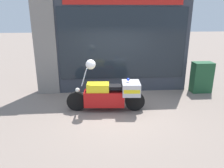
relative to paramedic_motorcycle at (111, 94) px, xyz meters
name	(u,v)px	position (x,y,z in m)	size (l,w,h in m)	color
ground_plane	(118,111)	(0.23, -0.09, -0.54)	(60.00, 60.00, 0.00)	gray
shop_building	(103,45)	(-0.14, 1.91, 1.27)	(5.72, 0.55, 3.59)	#333842
window_display	(121,78)	(0.55, 1.94, -0.07)	(4.47, 0.30, 1.97)	slate
paramedic_motorcycle	(111,94)	(0.00, 0.00, 0.00)	(2.43, 0.71, 1.33)	black
utility_cabinet	(202,77)	(3.60, 1.43, 0.05)	(0.74, 0.46, 1.17)	#1E4C2D
white_helmet	(91,64)	(-0.59, 0.04, 0.94)	(0.30, 0.30, 0.30)	white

